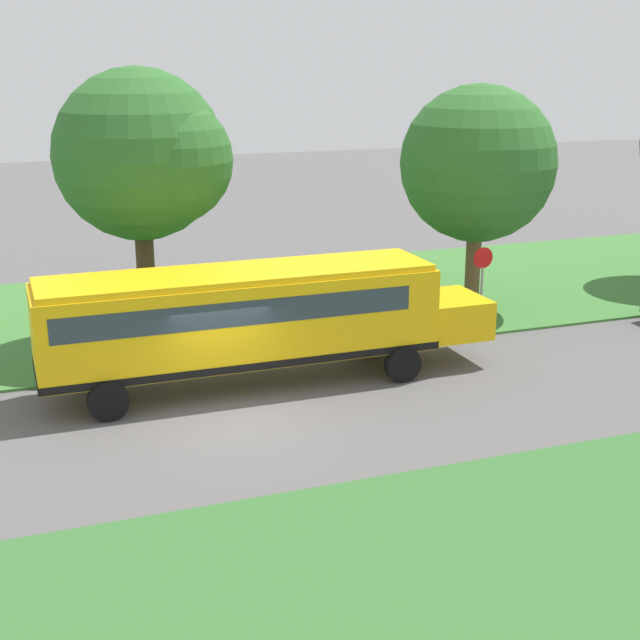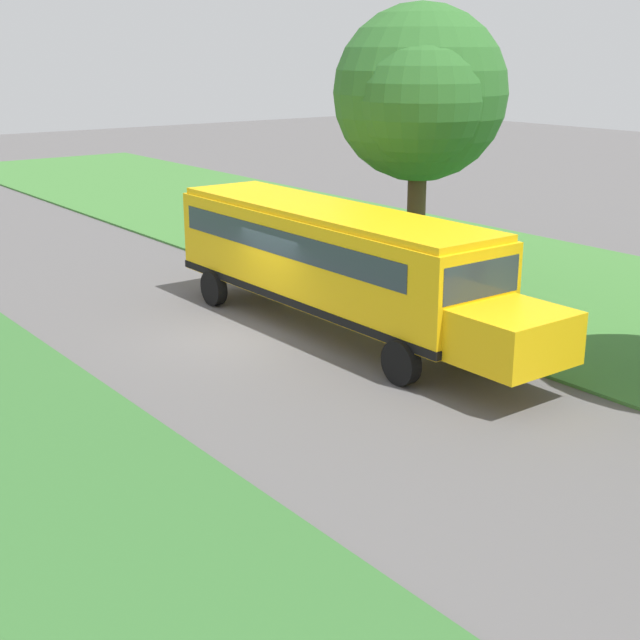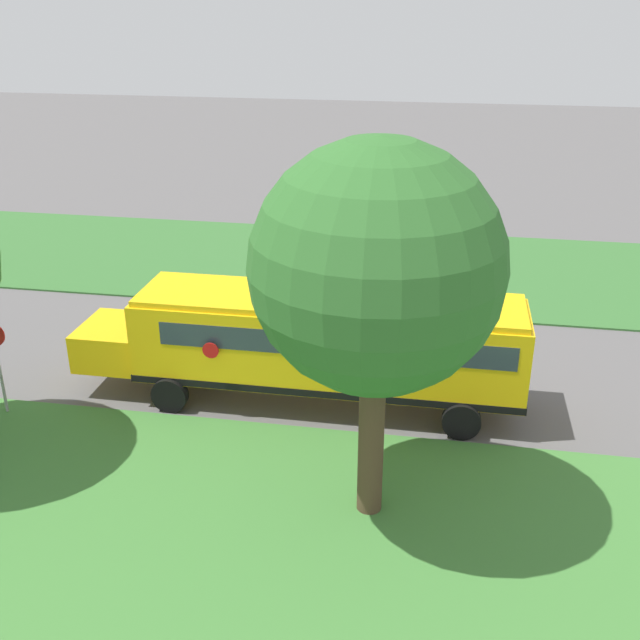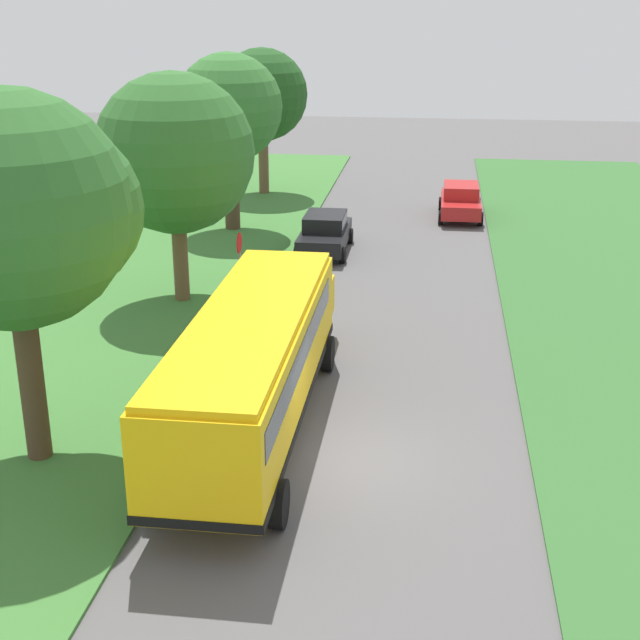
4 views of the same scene
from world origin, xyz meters
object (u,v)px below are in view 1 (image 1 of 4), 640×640
(stop_sign, at_px, (482,278))
(school_bus, at_px, (250,315))
(oak_tree_beside_bus, at_px, (148,157))
(oak_tree_roadside_mid, at_px, (475,165))

(stop_sign, bearing_deg, school_bus, -75.33)
(oak_tree_beside_bus, bearing_deg, stop_sign, 77.30)
(oak_tree_roadside_mid, relative_size, stop_sign, 2.81)
(oak_tree_beside_bus, relative_size, stop_sign, 3.02)
(stop_sign, bearing_deg, oak_tree_beside_bus, -102.70)
(oak_tree_beside_bus, xyz_separation_m, stop_sign, (2.26, 10.03, -3.97))
(school_bus, bearing_deg, stop_sign, 104.67)
(oak_tree_beside_bus, bearing_deg, oak_tree_roadside_mid, 89.84)
(oak_tree_roadside_mid, bearing_deg, school_bus, -64.21)
(school_bus, distance_m, stop_sign, 8.56)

